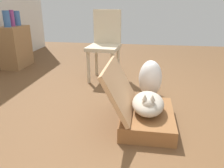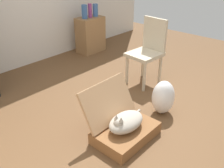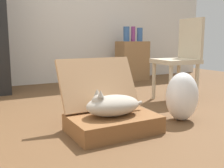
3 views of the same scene
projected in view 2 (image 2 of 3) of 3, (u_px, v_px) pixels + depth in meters
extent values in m
plane|color=brown|center=(116.00, 114.00, 3.14)|extent=(7.68, 7.68, 0.00)
cube|color=brown|center=(126.00, 133.00, 2.71)|extent=(0.68, 0.46, 0.13)
cube|color=tan|center=(108.00, 102.00, 2.73)|extent=(0.68, 0.25, 0.43)
ellipsoid|color=#B2A899|center=(126.00, 122.00, 2.64)|extent=(0.44, 0.28, 0.16)
sphere|color=#B2A899|center=(119.00, 124.00, 2.54)|extent=(0.11, 0.11, 0.11)
cone|color=#B2A899|center=(121.00, 119.00, 2.49)|extent=(0.05, 0.05, 0.05)
cone|color=#B2A899|center=(116.00, 117.00, 2.53)|extent=(0.05, 0.05, 0.05)
cylinder|color=#B2A899|center=(134.00, 115.00, 2.81)|extent=(0.20, 0.03, 0.07)
ellipsoid|color=white|center=(163.00, 97.00, 3.08)|extent=(0.29, 0.27, 0.43)
cube|color=olive|center=(90.00, 35.00, 4.97)|extent=(0.53, 0.32, 0.69)
cylinder|color=#38609E|center=(84.00, 12.00, 4.66)|extent=(0.11, 0.11, 0.25)
cylinder|color=#38609E|center=(95.00, 10.00, 4.83)|extent=(0.10, 0.10, 0.24)
cylinder|color=#8C387A|center=(90.00, 11.00, 4.74)|extent=(0.07, 0.07, 0.25)
cylinder|color=beige|center=(127.00, 70.00, 3.78)|extent=(0.04, 0.04, 0.44)
cylinder|color=beige|center=(144.00, 77.00, 3.57)|extent=(0.04, 0.04, 0.44)
cylinder|color=beige|center=(143.00, 63.00, 4.01)|extent=(0.04, 0.04, 0.44)
cylinder|color=beige|center=(160.00, 70.00, 3.79)|extent=(0.04, 0.04, 0.44)
cube|color=beige|center=(144.00, 54.00, 3.67)|extent=(0.49, 0.45, 0.05)
cube|color=beige|center=(155.00, 34.00, 3.68)|extent=(0.07, 0.40, 0.47)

